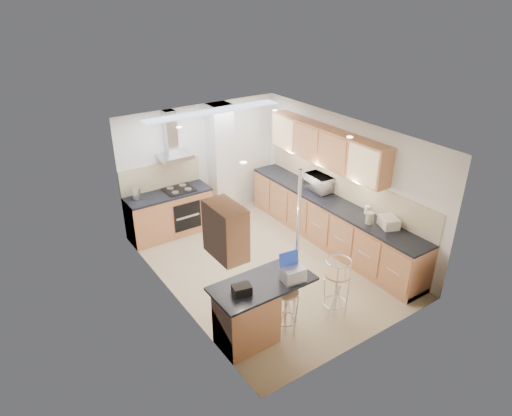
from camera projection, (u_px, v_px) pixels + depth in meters
ground at (267, 265)px, 8.40m from camera, size 4.80×4.80×0.00m
room_shell at (271, 178)px, 8.15m from camera, size 3.64×4.84×2.51m
right_counter at (330, 222)px, 8.95m from camera, size 0.63×4.40×0.92m
back_counter at (170, 213)px, 9.27m from camera, size 1.70×0.63×0.92m
peninsula at (262, 309)px, 6.55m from camera, size 1.47×0.72×0.94m
microwave at (320, 182)px, 9.12m from camera, size 0.42×0.60×0.32m
laptop at (293, 274)px, 6.33m from camera, size 0.34×0.27×0.21m
bag at (242, 290)px, 6.08m from camera, size 0.28×0.23×0.13m
bar_stool_near at (286, 306)px, 6.63m from camera, size 0.46×0.46×0.93m
bar_stool_end at (336, 288)px, 6.94m from camera, size 0.49×0.49×1.02m
jar_a at (309, 184)px, 9.24m from camera, size 0.13×0.13×0.18m
jar_b at (315, 186)px, 9.19m from camera, size 0.14×0.14×0.14m
jar_c at (370, 218)px, 7.89m from camera, size 0.18×0.18×0.21m
jar_d at (367, 210)px, 8.24m from camera, size 0.13×0.13×0.14m
bread_bin at (389, 222)px, 7.78m from camera, size 0.38×0.42×0.18m
kettle at (136, 193)px, 8.76m from camera, size 0.16×0.16×0.23m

